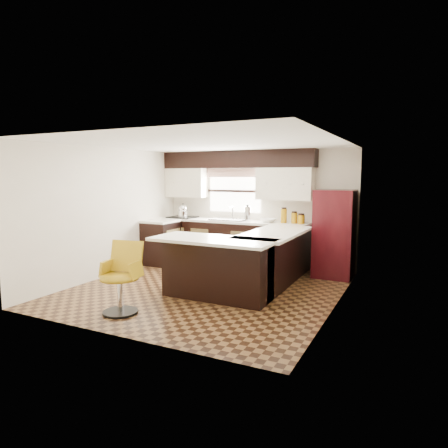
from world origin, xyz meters
The scene contains 30 objects.
floor centered at (0.00, 0.00, 0.00)m, with size 4.40×4.40×0.00m, color #49301A.
ceiling centered at (0.00, 0.00, 2.40)m, with size 4.40×4.40×0.00m, color silver.
wall_back centered at (0.00, 2.20, 1.20)m, with size 4.40×4.40×0.00m, color beige.
wall_front centered at (0.00, -2.20, 1.20)m, with size 4.40×4.40×0.00m, color beige.
wall_left centered at (-2.10, 0.00, 1.20)m, with size 4.40×4.40×0.00m, color beige.
wall_right centered at (2.10, 0.00, 1.20)m, with size 4.40×4.40×0.00m, color beige.
base_cab_back centered at (-0.45, 1.90, 0.45)m, with size 3.30×0.60×0.90m, color black.
base_cab_left centered at (-1.80, 1.25, 0.45)m, with size 0.60×0.70×0.90m, color black.
counter_back centered at (-0.45, 1.90, 0.92)m, with size 3.30×0.60×0.04m, color silver.
counter_left centered at (-1.80, 1.25, 0.92)m, with size 0.60×0.70×0.04m, color silver.
soffit centered at (-0.40, 2.03, 2.22)m, with size 3.40×0.35×0.36m, color black.
upper_cab_left centered at (-1.62, 2.03, 1.72)m, with size 0.94×0.35×0.64m, color beige.
upper_cab_right centered at (0.68, 2.03, 1.72)m, with size 1.14×0.35×0.64m, color beige.
window_pane centered at (-0.50, 2.18, 1.55)m, with size 1.20×0.02×0.90m, color white.
valance centered at (-0.50, 2.14, 1.94)m, with size 1.30×0.06×0.18m, color #D19B93.
sink centered at (-0.50, 1.88, 0.96)m, with size 0.75×0.45×0.03m, color #B2B2B7.
dishwasher centered at (0.55, 1.61, 0.43)m, with size 0.58×0.03×0.78m, color black.
cooktop centered at (-1.65, 1.88, 0.96)m, with size 0.58×0.50×0.03m, color black.
peninsula_long centered at (0.90, 0.62, 0.45)m, with size 0.60×1.95×0.90m, color black.
peninsula_return centered at (0.38, -0.35, 0.45)m, with size 1.65×0.60×0.90m, color black.
counter_pen_long centered at (0.95, 0.62, 0.92)m, with size 0.84×1.95×0.04m, color silver.
counter_pen_return centered at (0.35, -0.44, 0.92)m, with size 1.89×0.84×0.04m, color silver.
refrigerator centered at (1.73, 1.78, 0.81)m, with size 0.70×0.67×1.63m, color #37090E.
bar_chair centered at (-0.50, -1.57, 0.49)m, with size 0.53×0.53×0.98m, color #B48F15, non-canonical shape.
kettle centered at (-1.64, 1.88, 1.12)m, with size 0.22×0.22×0.30m, color silver, non-canonical shape.
percolator centered at (-0.08, 1.90, 1.10)m, with size 0.13×0.13×0.30m, color silver.
mixing_bowl centered at (0.38, 1.90, 0.98)m, with size 0.31×0.31×0.08m, color white.
canister_large centered at (0.70, 1.92, 1.08)m, with size 0.12×0.12×0.28m, color #976A09.
canister_med centered at (0.92, 1.92, 1.05)m, with size 0.12×0.12×0.21m, color #976A09.
canister_small centered at (1.06, 1.92, 1.03)m, with size 0.14×0.14×0.17m, color #976A09.
Camera 1 is at (3.14, -5.70, 1.89)m, focal length 32.00 mm.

